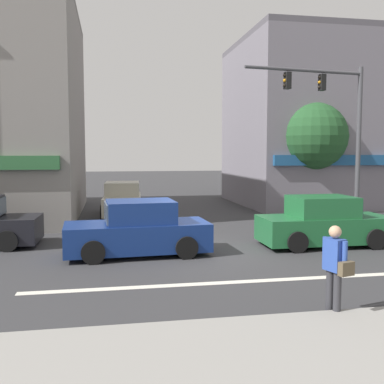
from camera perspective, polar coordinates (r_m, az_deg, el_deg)
name	(u,v)px	position (r m, az deg, el deg)	size (l,w,h in m)	color
ground_plane	(195,250)	(13.74, 0.43, -7.39)	(120.00, 120.00, 0.00)	#333335
lane_marking_stripe	(224,283)	(10.43, 4.12, -11.40)	(9.00, 0.24, 0.01)	silver
building_right_corner	(348,124)	(28.24, 19.17, 8.20)	(13.08, 8.81, 9.34)	slate
street_tree	(314,137)	(22.91, 15.19, 6.79)	(3.31, 3.31, 5.41)	#4C3823
utility_pole_far_right	(329,128)	(23.70, 17.01, 7.77)	(1.40, 0.22, 8.07)	brown
traffic_light_mast	(337,120)	(18.01, 17.98, 8.66)	(4.86, 0.72, 6.20)	#47474C
sedan_crossing_rightbound	(138,230)	(13.10, -6.89, -4.88)	(4.19, 2.05, 1.58)	navy
sedan_crossing_leftbound	(324,223)	(14.89, 16.40, -3.85)	(4.11, 1.89, 1.58)	#1E6033
sedan_waiting_far	(123,200)	(21.53, -8.81, -1.04)	(2.06, 4.19, 1.58)	#B7B29E
pedestrian_foreground_with_bag	(335,266)	(8.43, 17.71, -8.94)	(0.36, 0.69, 1.67)	#333338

